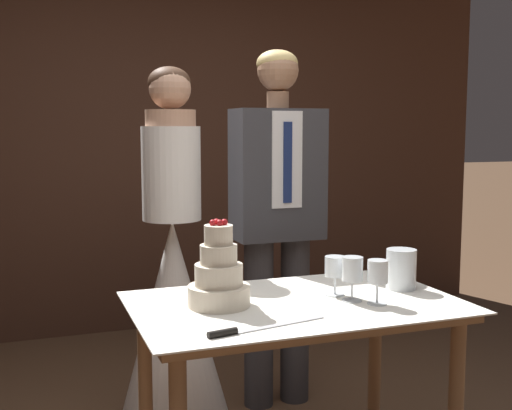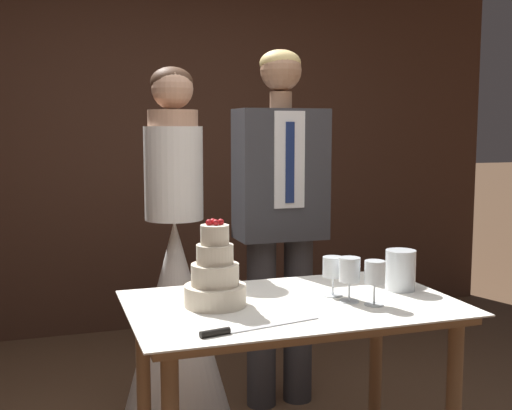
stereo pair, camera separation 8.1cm
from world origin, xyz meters
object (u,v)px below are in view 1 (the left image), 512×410
at_px(wine_glass_near, 378,273).
at_px(cake_table, 295,329).
at_px(wine_glass_far, 335,268).
at_px(wine_glass_middle, 352,271).
at_px(bride, 173,294).
at_px(tiered_cake, 219,277).
at_px(hurricane_candle, 401,270).
at_px(cake_knife, 245,330).
at_px(groom, 277,208).

bearing_deg(wine_glass_near, cake_table, 153.95).
bearing_deg(wine_glass_far, wine_glass_middle, -77.56).
bearing_deg(bride, cake_table, -72.42).
bearing_deg(wine_glass_far, wine_glass_near, -62.40).
distance_m(tiered_cake, hurricane_candle, 0.76).
bearing_deg(wine_glass_near, wine_glass_middle, 133.26).
distance_m(cake_knife, wine_glass_near, 0.59).
xyz_separation_m(tiered_cake, bride, (0.01, 0.81, -0.27)).
height_order(cake_knife, wine_glass_far, wine_glass_far).
distance_m(cake_table, bride, 0.90).
relative_size(wine_glass_middle, wine_glass_far, 1.10).
xyz_separation_m(cake_table, hurricane_candle, (0.48, 0.03, 0.18)).
relative_size(cake_table, wine_glass_far, 7.96).
distance_m(cake_knife, wine_glass_far, 0.57).
bearing_deg(wine_glass_middle, wine_glass_far, 102.44).
bearing_deg(cake_table, hurricane_candle, 4.16).
xyz_separation_m(cake_knife, bride, (0.02, 1.13, -0.17)).
bearing_deg(bride, groom, -0.05).
xyz_separation_m(wine_glass_near, groom, (0.00, 0.99, 0.12)).
relative_size(wine_glass_far, groom, 0.08).
xyz_separation_m(bride, groom, (0.54, -0.00, 0.40)).
height_order(cake_knife, bride, bride).
bearing_deg(hurricane_candle, wine_glass_near, -141.24).
relative_size(hurricane_candle, bride, 0.09).
distance_m(cake_table, hurricane_candle, 0.51).
relative_size(cake_table, bride, 0.71).
bearing_deg(cake_table, groom, 72.41).
bearing_deg(bride, hurricane_candle, -47.76).
xyz_separation_m(wine_glass_near, hurricane_candle, (0.21, 0.17, -0.04)).
distance_m(wine_glass_middle, wine_glass_far, 0.10).
bearing_deg(hurricane_candle, wine_glass_far, 179.75).
bearing_deg(hurricane_candle, cake_table, -175.84).
xyz_separation_m(cake_table, bride, (-0.27, 0.86, -0.05)).
bearing_deg(wine_glass_far, bride, 118.88).
xyz_separation_m(wine_glass_far, hurricane_candle, (0.29, -0.00, -0.03)).
height_order(wine_glass_middle, hurricane_candle, wine_glass_middle).
relative_size(bride, groom, 0.95).
height_order(wine_glass_middle, bride, bride).
height_order(wine_glass_near, groom, groom).
height_order(tiered_cake, groom, groom).
bearing_deg(wine_glass_middle, tiered_cake, 167.46).
xyz_separation_m(cake_table, cake_knife, (-0.29, -0.27, 0.11)).
distance_m(wine_glass_middle, bride, 1.07).
height_order(cake_knife, wine_glass_near, wine_glass_near).
xyz_separation_m(tiered_cake, wine_glass_far, (0.46, -0.01, 0.00)).
bearing_deg(wine_glass_middle, cake_table, 163.20).
relative_size(tiered_cake, wine_glass_far, 2.09).
xyz_separation_m(cake_knife, wine_glass_near, (0.56, 0.14, 0.11)).
bearing_deg(wine_glass_far, groom, 83.73).
distance_m(wine_glass_near, bride, 1.16).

